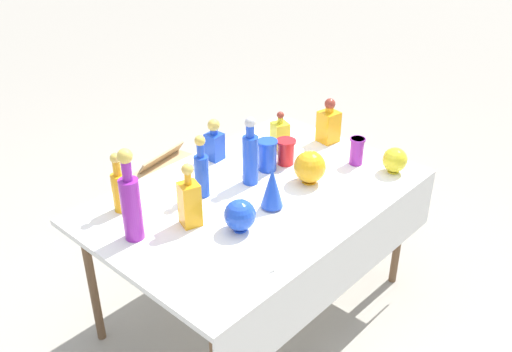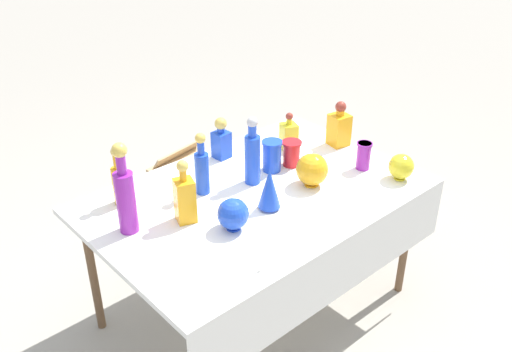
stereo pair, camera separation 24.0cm
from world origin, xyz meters
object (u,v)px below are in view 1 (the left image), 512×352
Objects in this scene: tall_bottle_1 at (202,171)px; slender_vase_0 at (357,150)px; round_bowl_2 at (395,160)px; round_bowl_0 at (240,215)px; cardboard_box_behind_left at (172,189)px; slender_vase_1 at (267,154)px; tall_bottle_2 at (131,202)px; square_decanter_3 at (329,124)px; square_decanter_1 at (214,141)px; fluted_vase_0 at (272,188)px; square_decanter_2 at (189,200)px; slender_vase_2 at (286,151)px; tall_bottle_3 at (250,156)px; tall_bottle_0 at (119,187)px; square_decanter_0 at (280,134)px; round_bowl_1 at (310,167)px.

tall_bottle_1 is 0.88m from slender_vase_0.
round_bowl_2 is (0.85, -0.58, -0.07)m from tall_bottle_1.
round_bowl_0 is 1.55m from cardboard_box_behind_left.
tall_bottle_2 is at bearing 178.66° from slender_vase_1.
square_decanter_3 is (0.92, -0.09, -0.03)m from tall_bottle_1.
fluted_vase_0 is at bearing -105.89° from square_decanter_1.
square_decanter_2 is 2.06× the size of slender_vase_0.
round_bowl_0 is at bearing -157.72° from slender_vase_2.
tall_bottle_3 reaches higher than slender_vase_2.
tall_bottle_3 reaches higher than slender_vase_0.
round_bowl_2 is (1.06, -0.43, -0.05)m from square_decanter_2.
tall_bottle_0 is at bearing 134.29° from fluted_vase_0.
round_bowl_2 is 0.27× the size of cardboard_box_behind_left.
round_bowl_0 is at bearing -150.65° from slender_vase_1.
square_decanter_0 reaches higher than round_bowl_1.
tall_bottle_3 is at bearing -104.69° from cardboard_box_behind_left.
round_bowl_1 is at bearing -154.42° from square_decanter_3.
tall_bottle_3 is 0.29m from slender_vase_2.
round_bowl_1 is (0.55, 0.03, 0.01)m from round_bowl_0.
square_decanter_2 is at bearing 152.89° from fluted_vase_0.
tall_bottle_1 is 1.53× the size of fluted_vase_0.
round_bowl_2 is (0.06, -0.20, -0.01)m from slender_vase_0.
square_decanter_1 is 0.99m from cardboard_box_behind_left.
square_decanter_1 reaches higher than slender_vase_1.
cardboard_box_behind_left is (0.27, 1.01, -0.73)m from tall_bottle_3.
tall_bottle_3 is 1.27m from cardboard_box_behind_left.
tall_bottle_2 reaches higher than square_decanter_2.
tall_bottle_0 reaches higher than round_bowl_1.
round_bowl_1 is at bearing 145.81° from round_bowl_2.
fluted_vase_0 is at bearing 4.16° from round_bowl_0.
square_decanter_3 is 0.50m from slender_vase_1.
tall_bottle_2 is 0.27m from square_decanter_2.
tall_bottle_1 is 0.55m from slender_vase_2.
tall_bottle_0 is 0.93× the size of tall_bottle_1.
square_decanter_1 is (0.76, 0.28, -0.08)m from tall_bottle_2.
tall_bottle_0 is 0.60m from round_bowl_0.
round_bowl_1 is at bearing 3.53° from round_bowl_0.
square_decanter_1 is 1.12× the size of fluted_vase_0.
round_bowl_1 reaches higher than round_bowl_0.
tall_bottle_2 reaches higher than square_decanter_0.
slender_vase_0 is at bearing -25.38° from tall_bottle_1.
tall_bottle_1 is 1.36× the size of square_decanter_1.
slender_vase_2 is (0.28, -0.00, -0.08)m from tall_bottle_3.
round_bowl_0 is at bearing -124.49° from square_decanter_1.
tall_bottle_1 is 0.92m from square_decanter_3.
slender_vase_2 is (0.89, -0.28, -0.05)m from tall_bottle_0.
tall_bottle_2 is 1.99× the size of square_decanter_0.
tall_bottle_1 is 1.03m from round_bowl_2.
tall_bottle_1 is 2.32× the size of slender_vase_2.
tall_bottle_3 reaches higher than round_bowl_2.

